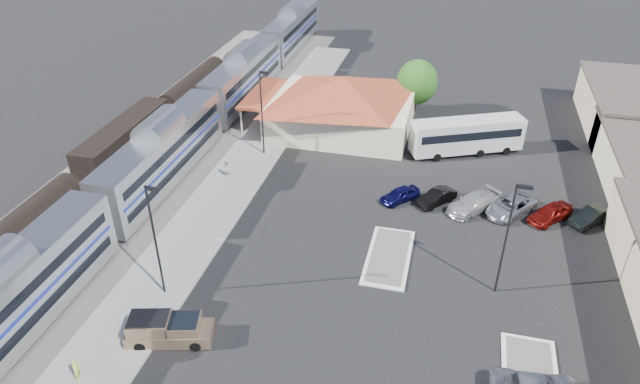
# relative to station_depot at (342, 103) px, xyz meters

# --- Properties ---
(ground) EXTENTS (280.00, 280.00, 0.00)m
(ground) POSITION_rel_station_depot_xyz_m (4.56, -24.00, -3.13)
(ground) COLOR black
(ground) RESTS_ON ground
(railbed) EXTENTS (16.00, 100.00, 0.12)m
(railbed) POSITION_rel_station_depot_xyz_m (-16.44, -16.00, -3.07)
(railbed) COLOR #4C4944
(railbed) RESTS_ON ground
(platform) EXTENTS (5.50, 92.00, 0.18)m
(platform) POSITION_rel_station_depot_xyz_m (-7.44, -18.00, -3.04)
(platform) COLOR gray
(platform) RESTS_ON ground
(passenger_train) EXTENTS (3.00, 104.00, 5.55)m
(passenger_train) POSITION_rel_station_depot_xyz_m (-13.44, -15.75, -0.26)
(passenger_train) COLOR silver
(passenger_train) RESTS_ON ground
(freight_cars) EXTENTS (2.80, 46.00, 4.00)m
(freight_cars) POSITION_rel_station_depot_xyz_m (-19.44, -12.54, -1.21)
(freight_cars) COLOR black
(freight_cars) RESTS_ON ground
(station_depot) EXTENTS (18.35, 12.24, 6.20)m
(station_depot) POSITION_rel_station_depot_xyz_m (0.00, 0.00, 0.00)
(station_depot) COLOR beige
(station_depot) RESTS_ON ground
(traffic_island_south) EXTENTS (3.30, 7.50, 0.21)m
(traffic_island_south) POSITION_rel_station_depot_xyz_m (8.56, -22.00, -3.03)
(traffic_island_south) COLOR silver
(traffic_island_south) RESTS_ON ground
(traffic_island_north) EXTENTS (3.30, 7.50, 0.21)m
(traffic_island_north) POSITION_rel_station_depot_xyz_m (18.56, -32.00, -3.03)
(traffic_island_north) COLOR silver
(traffic_island_north) RESTS_ON ground
(lamp_plat_s) EXTENTS (1.08, 0.25, 9.00)m
(lamp_plat_s) POSITION_rel_station_depot_xyz_m (-6.34, -30.00, 2.21)
(lamp_plat_s) COLOR black
(lamp_plat_s) RESTS_ON ground
(lamp_plat_n) EXTENTS (1.08, 0.25, 9.00)m
(lamp_plat_n) POSITION_rel_station_depot_xyz_m (-6.34, -8.00, 2.21)
(lamp_plat_n) COLOR black
(lamp_plat_n) RESTS_ON ground
(lamp_lot) EXTENTS (1.08, 0.25, 9.00)m
(lamp_lot) POSITION_rel_station_depot_xyz_m (16.66, -24.00, 2.21)
(lamp_lot) COLOR black
(lamp_lot) RESTS_ON ground
(tree_depot) EXTENTS (4.71, 4.71, 6.63)m
(tree_depot) POSITION_rel_station_depot_xyz_m (7.56, 6.00, 0.89)
(tree_depot) COLOR #382314
(tree_depot) RESTS_ON ground
(pickup_truck) EXTENTS (5.82, 3.35, 1.90)m
(pickup_truck) POSITION_rel_station_depot_xyz_m (-3.94, -34.01, -2.23)
(pickup_truck) COLOR #94775B
(pickup_truck) RESTS_ON ground
(coach_bus) EXTENTS (11.55, 7.15, 3.71)m
(coach_bus) POSITION_rel_station_depot_xyz_m (13.70, -2.64, -0.99)
(coach_bus) COLOR white
(coach_bus) RESTS_ON ground
(person_a) EXTENTS (0.46, 0.62, 1.56)m
(person_a) POSITION_rel_station_depot_xyz_m (-7.76, -38.40, -2.17)
(person_a) COLOR #CEDC44
(person_a) RESTS_ON platform
(person_b) EXTENTS (0.73, 0.90, 1.73)m
(person_b) POSITION_rel_station_depot_xyz_m (-8.35, -13.48, -2.09)
(person_b) COLOR silver
(person_b) RESTS_ON platform
(parked_car_a) EXTENTS (3.74, 3.82, 1.30)m
(parked_car_a) POSITION_rel_station_depot_xyz_m (8.34, -13.55, -2.48)
(parked_car_a) COLOR #0F0E46
(parked_car_a) RESTS_ON ground
(parked_car_b) EXTENTS (3.64, 3.97, 1.32)m
(parked_car_b) POSITION_rel_station_depot_xyz_m (11.54, -13.25, -2.47)
(parked_car_b) COLOR black
(parked_car_b) RESTS_ON ground
(parked_car_c) EXTENTS (5.07, 5.27, 1.51)m
(parked_car_c) POSITION_rel_station_depot_xyz_m (14.74, -13.55, -2.38)
(parked_car_c) COLOR silver
(parked_car_c) RESTS_ON ground
(parked_car_d) EXTENTS (4.97, 5.48, 1.42)m
(parked_car_d) POSITION_rel_station_depot_xyz_m (17.94, -13.25, -2.42)
(parked_car_d) COLOR #95989D
(parked_car_d) RESTS_ON ground
(parked_car_e) EXTENTS (4.24, 4.40, 1.49)m
(parked_car_e) POSITION_rel_station_depot_xyz_m (21.14, -13.55, -2.39)
(parked_car_e) COLOR maroon
(parked_car_e) RESTS_ON ground
(parked_car_f) EXTENTS (3.87, 4.07, 1.37)m
(parked_car_f) POSITION_rel_station_depot_xyz_m (24.34, -13.25, -2.44)
(parked_car_f) COLOR black
(parked_car_f) RESTS_ON ground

